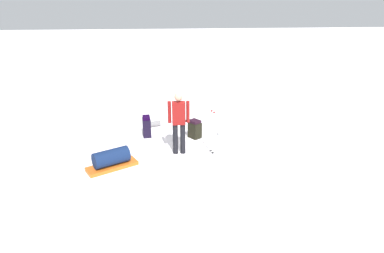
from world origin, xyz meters
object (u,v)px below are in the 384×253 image
(backpack_large_dark, at_px, (147,126))
(backpack_bright, at_px, (195,129))
(ski_pair_near, at_px, (184,122))
(thermos_bottle, at_px, (220,132))
(gear_sled, at_px, (111,160))
(ski_poles_planted_near, at_px, (212,130))
(sleeping_mat_rolled, at_px, (152,124))
(skier_standing, at_px, (179,120))

(backpack_large_dark, bearing_deg, backpack_bright, 79.84)
(ski_pair_near, bearing_deg, thermos_bottle, 36.13)
(backpack_large_dark, xyz_separation_m, gear_sled, (1.96, -0.81, -0.09))
(gear_sled, bearing_deg, backpack_large_dark, 157.67)
(thermos_bottle, bearing_deg, gear_sled, -59.93)
(ski_poles_planted_near, bearing_deg, backpack_large_dark, -128.13)
(thermos_bottle, bearing_deg, ski_pair_near, -143.87)
(gear_sled, distance_m, sleeping_mat_rolled, 2.89)
(ski_pair_near, relative_size, backpack_large_dark, 2.81)
(ski_pair_near, xyz_separation_m, sleeping_mat_rolled, (0.36, -1.09, 0.08))
(ski_poles_planted_near, bearing_deg, backpack_bright, -163.08)
(ski_pair_near, xyz_separation_m, backpack_large_dark, (1.12, -1.22, 0.30))
(backpack_large_dark, relative_size, ski_poles_planted_near, 0.52)
(ski_poles_planted_near, xyz_separation_m, sleeping_mat_rolled, (-2.17, -1.65, -0.59))
(thermos_bottle, bearing_deg, sleeping_mat_rolled, -115.48)
(ski_pair_near, height_order, thermos_bottle, thermos_bottle)
(skier_standing, distance_m, thermos_bottle, 1.87)
(ski_pair_near, height_order, sleeping_mat_rolled, sleeping_mat_rolled)
(backpack_bright, bearing_deg, sleeping_mat_rolled, -128.16)
(gear_sled, bearing_deg, ski_poles_planted_near, 102.20)
(ski_pair_near, height_order, gear_sled, gear_sled)
(ski_poles_planted_near, distance_m, sleeping_mat_rolled, 2.79)
(gear_sled, bearing_deg, sleeping_mat_rolled, 160.93)
(backpack_bright, bearing_deg, backpack_large_dark, -100.16)
(backpack_bright, bearing_deg, ski_pair_near, -171.15)
(backpack_large_dark, bearing_deg, ski_pair_near, 132.57)
(backpack_bright, xyz_separation_m, sleeping_mat_rolled, (-1.02, -1.30, -0.18))
(gear_sled, xyz_separation_m, sleeping_mat_rolled, (-2.73, 0.94, -0.13))
(ski_pair_near, height_order, backpack_bright, backpack_bright)
(backpack_large_dark, bearing_deg, ski_poles_planted_near, 51.87)
(sleeping_mat_rolled, bearing_deg, backpack_large_dark, -10.14)
(thermos_bottle, bearing_deg, backpack_bright, -87.20)
(ski_poles_planted_near, distance_m, thermos_bottle, 1.37)
(backpack_large_dark, xyz_separation_m, thermos_bottle, (0.22, 2.21, -0.18))
(ski_poles_planted_near, relative_size, gear_sled, 0.94)
(ski_pair_near, bearing_deg, backpack_large_dark, -47.43)
(backpack_bright, xyz_separation_m, ski_poles_planted_near, (1.15, 0.35, 0.41))
(skier_standing, xyz_separation_m, backpack_bright, (-1.03, 0.53, -0.68))
(ski_pair_near, xyz_separation_m, gear_sled, (3.09, -2.03, 0.21))
(ski_poles_planted_near, xyz_separation_m, gear_sled, (0.56, -2.59, -0.46))
(backpack_large_dark, height_order, sleeping_mat_rolled, backpack_large_dark)
(backpack_bright, distance_m, thermos_bottle, 0.78)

